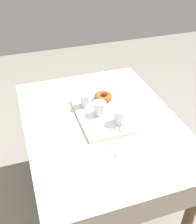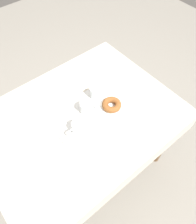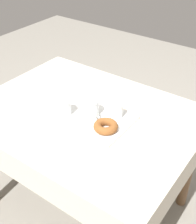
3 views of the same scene
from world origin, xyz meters
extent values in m
plane|color=gray|center=(0.00, 0.00, 0.00)|extent=(6.00, 6.00, 0.00)
cube|color=beige|center=(0.00, 0.00, 0.74)|extent=(1.24, 0.94, 0.03)
cube|color=beige|center=(0.00, -0.47, 0.65)|extent=(1.24, 0.01, 0.14)
cube|color=beige|center=(0.00, 0.47, 0.65)|extent=(1.24, 0.01, 0.14)
cube|color=beige|center=(-0.62, 0.00, 0.65)|extent=(0.01, 0.94, 0.14)
cube|color=beige|center=(0.62, 0.00, 0.65)|extent=(0.01, 0.94, 0.14)
cylinder|color=brown|center=(-0.53, -0.38, 0.36)|extent=(0.06, 0.06, 0.72)
cylinder|color=brown|center=(0.53, -0.38, 0.36)|extent=(0.06, 0.06, 0.72)
cylinder|color=brown|center=(0.53, 0.38, 0.36)|extent=(0.06, 0.06, 0.72)
cube|color=white|center=(0.05, -0.02, 0.76)|extent=(0.46, 0.30, 0.02)
cylinder|color=white|center=(0.06, -0.01, 0.81)|extent=(0.08, 0.08, 0.09)
cylinder|color=#5B230A|center=(0.06, -0.01, 0.80)|extent=(0.07, 0.07, 0.06)
torus|color=white|center=(0.10, -0.04, 0.81)|extent=(0.05, 0.04, 0.06)
cylinder|color=white|center=(-0.07, -0.09, 0.81)|extent=(0.08, 0.08, 0.09)
cylinder|color=#5B230A|center=(-0.07, -0.09, 0.80)|extent=(0.07, 0.07, 0.06)
torus|color=white|center=(-0.12, -0.09, 0.81)|extent=(0.06, 0.01, 0.06)
cylinder|color=white|center=(0.17, 0.05, 0.81)|extent=(0.07, 0.07, 0.08)
cylinder|color=silver|center=(0.17, 0.05, 0.79)|extent=(0.06, 0.06, 0.04)
cylinder|color=white|center=(0.20, -0.08, 0.77)|extent=(0.13, 0.13, 0.01)
torus|color=brown|center=(0.20, -0.08, 0.80)|extent=(0.12, 0.12, 0.04)
cube|color=white|center=(-0.26, -0.02, 0.76)|extent=(0.12, 0.11, 0.01)
camera|label=1|loc=(-1.27, 0.45, 1.79)|focal=43.90mm
camera|label=2|loc=(-0.39, -0.66, 1.87)|focal=34.34mm
camera|label=3|loc=(0.88, -1.08, 1.72)|focal=49.17mm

